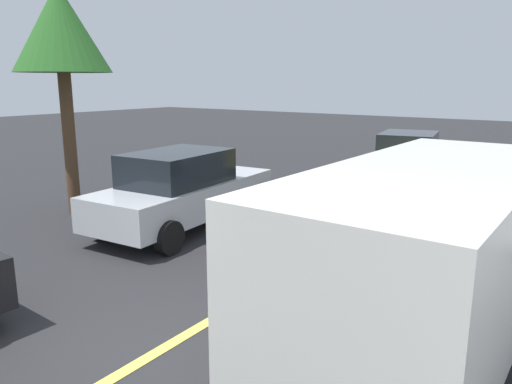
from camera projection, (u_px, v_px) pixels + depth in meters
name	position (u px, v px, depth m)	size (l,w,h in m)	color
ground_plane	(144.00, 360.00, 5.59)	(80.00, 80.00, 0.00)	#262628
lane_marking_centre	(285.00, 276.00, 7.97)	(28.00, 0.16, 0.01)	#E0D14C
white_van	(428.00, 249.00, 5.50)	(5.22, 2.31, 2.20)	silver
car_yellow_near_curb	(408.00, 158.00, 15.04)	(4.44, 2.58, 1.59)	gold
car_silver_behind_van	(183.00, 190.00, 10.50)	(4.64, 2.22, 1.68)	#B7BABF
tree_left_verge	(60.00, 32.00, 10.95)	(2.16, 2.16, 5.21)	#513823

